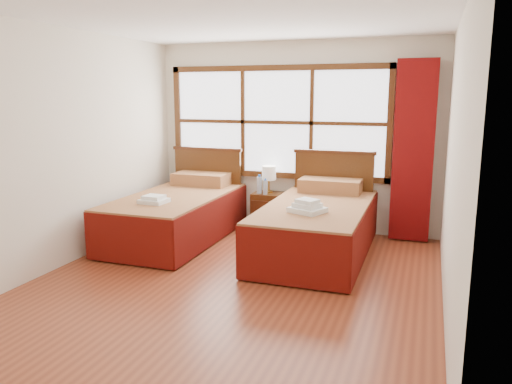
% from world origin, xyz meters
% --- Properties ---
extents(floor, '(4.50, 4.50, 0.00)m').
position_xyz_m(floor, '(0.00, 0.00, 0.00)').
color(floor, brown).
rests_on(floor, ground).
extents(ceiling, '(4.50, 4.50, 0.00)m').
position_xyz_m(ceiling, '(0.00, 0.00, 2.60)').
color(ceiling, white).
rests_on(ceiling, wall_back).
extents(wall_back, '(4.00, 0.00, 4.00)m').
position_xyz_m(wall_back, '(0.00, 2.25, 1.30)').
color(wall_back, silver).
rests_on(wall_back, floor).
extents(wall_left, '(0.00, 4.50, 4.50)m').
position_xyz_m(wall_left, '(-2.00, 0.00, 1.30)').
color(wall_left, silver).
rests_on(wall_left, floor).
extents(wall_right, '(0.00, 4.50, 4.50)m').
position_xyz_m(wall_right, '(2.00, 0.00, 1.30)').
color(wall_right, silver).
rests_on(wall_right, floor).
extents(window, '(3.16, 0.06, 1.56)m').
position_xyz_m(window, '(-0.25, 2.21, 1.50)').
color(window, white).
rests_on(window, wall_back).
extents(curtain, '(0.50, 0.16, 2.30)m').
position_xyz_m(curtain, '(1.60, 2.11, 1.17)').
color(curtain, maroon).
rests_on(curtain, wall_back).
extents(bed_left, '(1.15, 2.23, 1.12)m').
position_xyz_m(bed_left, '(-1.29, 1.20, 0.34)').
color(bed_left, '#401E0D').
rests_on(bed_left, floor).
extents(bed_right, '(1.17, 2.28, 1.15)m').
position_xyz_m(bed_right, '(0.59, 1.20, 0.35)').
color(bed_right, '#401E0D').
rests_on(bed_right, floor).
extents(nightstand, '(0.40, 0.40, 0.53)m').
position_xyz_m(nightstand, '(-0.31, 1.99, 0.26)').
color(nightstand, '#492710').
rests_on(nightstand, floor).
extents(towels_left, '(0.32, 0.29, 0.09)m').
position_xyz_m(towels_left, '(-1.31, 0.63, 0.64)').
color(towels_left, white).
rests_on(towels_left, bed_left).
extents(towels_right, '(0.44, 0.42, 0.15)m').
position_xyz_m(towels_right, '(0.57, 0.70, 0.67)').
color(towels_right, white).
rests_on(towels_right, bed_right).
extents(lamp, '(0.19, 0.19, 0.38)m').
position_xyz_m(lamp, '(-0.30, 2.04, 0.79)').
color(lamp, gold).
rests_on(lamp, nightstand).
extents(bottle_near, '(0.07, 0.07, 0.27)m').
position_xyz_m(bottle_near, '(-0.41, 1.93, 0.65)').
color(bottle_near, '#A0B7CE').
rests_on(bottle_near, nightstand).
extents(bottle_far, '(0.06, 0.06, 0.22)m').
position_xyz_m(bottle_far, '(-0.31, 1.89, 0.63)').
color(bottle_far, '#A0B7CE').
rests_on(bottle_far, nightstand).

